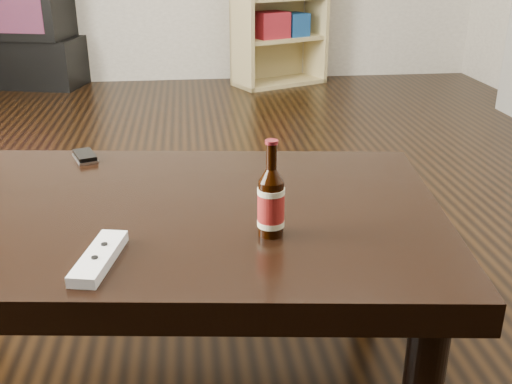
{
  "coord_description": "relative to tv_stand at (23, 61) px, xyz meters",
  "views": [
    {
      "loc": [
        0.1,
        -2.0,
        1.05
      ],
      "look_at": [
        0.23,
        -0.93,
        0.59
      ],
      "focal_mm": 42.0,
      "sensor_mm": 36.0,
      "label": 1
    }
  ],
  "objects": [
    {
      "name": "phone",
      "position": [
        0.99,
        -3.36,
        0.32
      ],
      "size": [
        0.08,
        0.11,
        0.02
      ],
      "rotation": [
        0.0,
        0.0,
        0.35
      ],
      "color": "silver",
      "rests_on": "coffee_table"
    },
    {
      "name": "floor",
      "position": [
        1.18,
        -2.95,
        -0.19
      ],
      "size": [
        5.0,
        6.0,
        0.01
      ],
      "primitive_type": "cube",
      "color": "black",
      "rests_on": "ground"
    },
    {
      "name": "tv_stand",
      "position": [
        0.0,
        0.0,
        0.0
      ],
      "size": [
        1.03,
        0.69,
        0.38
      ],
      "primitive_type": "cube",
      "rotation": [
        0.0,
        0.0,
        -0.26
      ],
      "color": "black",
      "rests_on": "floor"
    },
    {
      "name": "remote",
      "position": [
        1.1,
        -3.96,
        0.32
      ],
      "size": [
        0.09,
        0.2,
        0.02
      ],
      "rotation": [
        0.0,
        0.0,
        -0.22
      ],
      "color": "white",
      "rests_on": "coffee_table"
    },
    {
      "name": "beer_bottle",
      "position": [
        1.43,
        -3.88,
        0.38
      ],
      "size": [
        0.06,
        0.06,
        0.2
      ],
      "rotation": [
        0.0,
        0.0,
        0.09
      ],
      "color": "black",
      "rests_on": "coffee_table"
    },
    {
      "name": "coffee_table",
      "position": [
        1.17,
        -3.7,
        0.25
      ],
      "size": [
        1.42,
        0.94,
        0.5
      ],
      "rotation": [
        0.0,
        0.0,
        -0.13
      ],
      "color": "black",
      "rests_on": "floor"
    }
  ]
}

